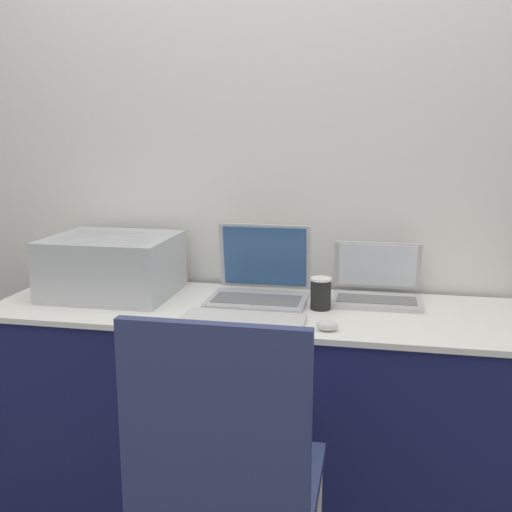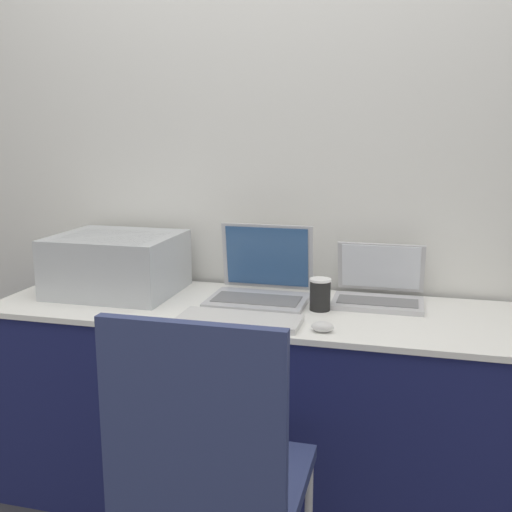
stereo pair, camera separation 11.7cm
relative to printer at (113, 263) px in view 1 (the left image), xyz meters
name	(u,v)px [view 1 (the left image)]	position (x,y,z in m)	size (l,w,h in m)	color
wall_back	(272,150)	(0.57, 0.29, 0.42)	(8.00, 0.05, 2.60)	silver
table	(255,404)	(0.57, -0.06, -0.50)	(1.89, 0.59, 0.76)	#191E51
printer	(113,263)	(0.00, 0.00, 0.00)	(0.46, 0.40, 0.23)	#B2B7BC
laptop_left	(259,284)	(0.56, 0.04, -0.06)	(0.36, 0.30, 0.27)	#B7B7BC
laptop_right	(377,288)	(0.99, 0.11, -0.07)	(0.32, 0.28, 0.21)	#B7B7BC
external_keyboard	(242,320)	(0.56, -0.25, -0.11)	(0.40, 0.16, 0.02)	silver
coffee_cup	(321,293)	(0.80, -0.04, -0.07)	(0.08, 0.08, 0.11)	black
mouse	(327,326)	(0.84, -0.27, -0.11)	(0.07, 0.05, 0.03)	silver
chair	(228,470)	(0.64, -0.78, -0.33)	(0.43, 0.46, 0.97)	navy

